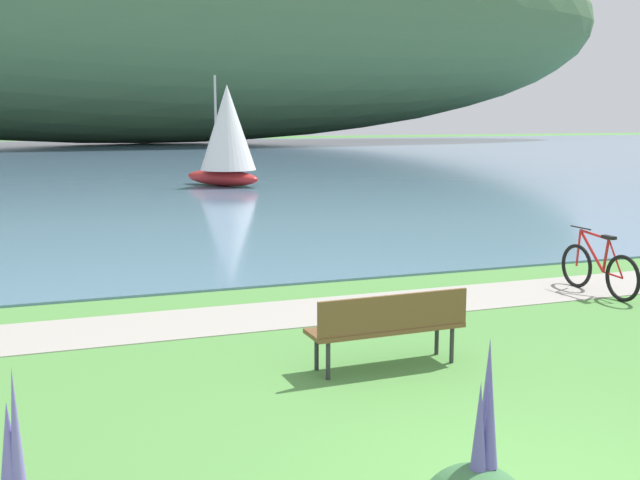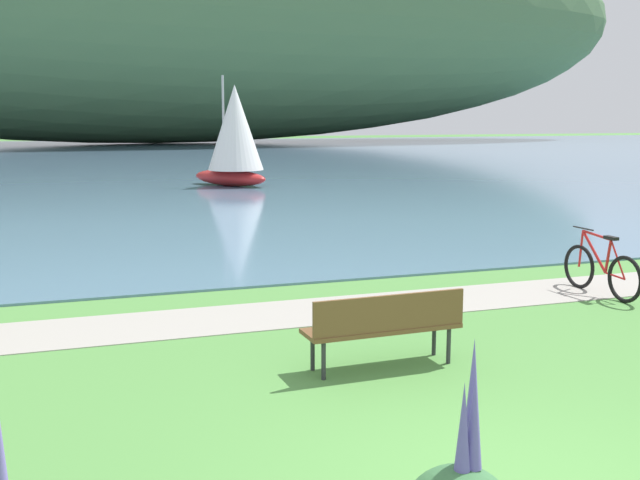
% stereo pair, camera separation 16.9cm
% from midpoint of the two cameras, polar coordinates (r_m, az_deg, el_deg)
% --- Properties ---
extents(bay_water, '(180.00, 80.00, 0.04)m').
position_cam_midpoint_polar(bay_water, '(52.08, -15.58, 5.84)').
color(bay_water, '#5B7F9E').
rests_on(bay_water, ground).
extents(distant_hillside, '(108.15, 28.00, 27.96)m').
position_cam_midpoint_polar(distant_hillside, '(81.61, -12.43, 16.92)').
color(distant_hillside, '#4C7047').
rests_on(distant_hillside, bay_water).
extents(shoreline_path, '(60.00, 1.50, 0.01)m').
position_cam_midpoint_polar(shoreline_path, '(11.00, -1.47, -5.46)').
color(shoreline_path, '#A39E93').
rests_on(shoreline_path, ground).
extents(park_bench_near_camera, '(1.81, 0.54, 0.88)m').
position_cam_midpoint_polar(park_bench_near_camera, '(8.55, 5.43, -6.22)').
color(park_bench_near_camera, brown).
rests_on(park_bench_near_camera, ground).
extents(bicycle_beside_path, '(0.10, 1.77, 1.01)m').
position_cam_midpoint_polar(bicycle_beside_path, '(12.84, 20.56, -2.13)').
color(bicycle_beside_path, black).
rests_on(bicycle_beside_path, ground).
extents(sailboat_nearest_to_shore, '(3.18, 3.65, 4.35)m').
position_cam_midpoint_polar(sailboat_nearest_to_shore, '(30.57, -6.24, 7.84)').
color(sailboat_nearest_to_shore, '#B22323').
rests_on(sailboat_nearest_to_shore, bay_water).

